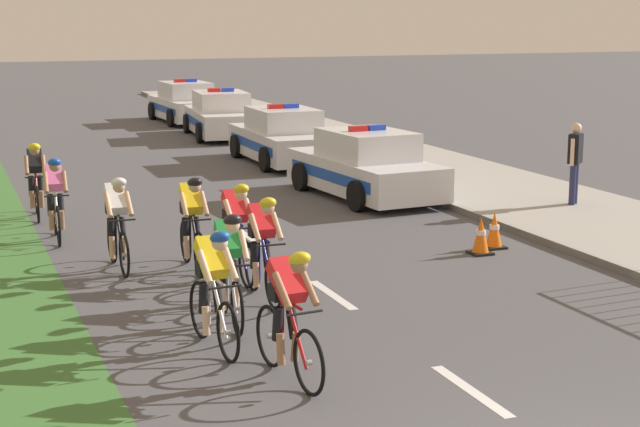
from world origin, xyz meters
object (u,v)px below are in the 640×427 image
(cyclist_third, at_px, (229,266))
(police_car_third, at_px, (221,116))
(cyclist_fifth, at_px, (236,230))
(spectator_middle, at_px, (575,158))
(police_car_nearest, at_px, (365,167))
(cyclist_sixth, at_px, (192,221))
(cyclist_ninth, at_px, (36,179))
(police_car_second, at_px, (282,138))
(traffic_cone_far, at_px, (494,230))
(cyclist_lead, at_px, (289,312))
(cyclist_eighth, at_px, (56,198))
(cyclist_second, at_px, (213,287))
(police_car_furthest, at_px, (185,104))
(cyclist_fourth, at_px, (263,246))
(cyclist_seventh, at_px, (117,222))
(traffic_cone_near, at_px, (481,236))

(cyclist_third, height_order, police_car_third, police_car_third)
(cyclist_fifth, bearing_deg, spectator_middle, 19.42)
(spectator_middle, bearing_deg, police_car_nearest, 140.01)
(cyclist_sixth, xyz_separation_m, cyclist_ninth, (-1.86, 5.09, 0.00))
(police_car_second, relative_size, traffic_cone_far, 6.90)
(cyclist_lead, xyz_separation_m, spectator_middle, (8.70, 7.12, 0.30))
(cyclist_sixth, xyz_separation_m, cyclist_eighth, (-1.74, 2.88, 0.00))
(cyclist_second, relative_size, cyclist_eighth, 1.00)
(cyclist_eighth, relative_size, police_car_second, 0.39)
(cyclist_lead, distance_m, traffic_cone_far, 7.19)
(cyclist_second, relative_size, cyclist_ninth, 1.00)
(cyclist_ninth, relative_size, police_car_furthest, 0.39)
(traffic_cone_far, height_order, spectator_middle, spectator_middle)
(cyclist_third, xyz_separation_m, police_car_furthest, (5.33, 24.26, -0.11))
(cyclist_fourth, distance_m, spectator_middle, 8.94)
(police_car_second, height_order, police_car_third, same)
(cyclist_seventh, distance_m, traffic_cone_far, 6.37)
(cyclist_second, bearing_deg, spectator_middle, 32.35)
(traffic_cone_near, bearing_deg, cyclist_second, -150.20)
(cyclist_ninth, bearing_deg, cyclist_fifth, -68.47)
(cyclist_third, bearing_deg, cyclist_second, -116.99)
(cyclist_fourth, xyz_separation_m, spectator_middle, (7.99, 4.00, 0.30))
(traffic_cone_near, bearing_deg, cyclist_sixth, 171.68)
(police_car_third, distance_m, traffic_cone_near, 17.20)
(cyclist_eighth, bearing_deg, police_car_third, 63.38)
(cyclist_fourth, distance_m, cyclist_seventh, 2.89)
(cyclist_lead, distance_m, cyclist_third, 2.19)
(police_car_third, bearing_deg, cyclist_seventh, -110.99)
(cyclist_eighth, bearing_deg, cyclist_fourth, -65.24)
(cyclist_lead, distance_m, cyclist_ninth, 10.34)
(traffic_cone_far, xyz_separation_m, spectator_middle, (3.29, 2.39, 0.77))
(cyclist_fourth, height_order, police_car_furthest, police_car_furthest)
(police_car_nearest, bearing_deg, cyclist_second, -123.65)
(cyclist_lead, height_order, cyclist_fourth, same)
(spectator_middle, bearing_deg, police_car_third, 103.26)
(cyclist_lead, height_order, cyclist_ninth, same)
(cyclist_fifth, xyz_separation_m, cyclist_ninth, (-2.33, 5.92, 0.00))
(cyclist_second, xyz_separation_m, cyclist_ninth, (-1.16, 8.91, 0.00))
(traffic_cone_far, bearing_deg, cyclist_eighth, 154.75)
(police_car_second, relative_size, spectator_middle, 2.64)
(cyclist_second, relative_size, traffic_cone_far, 2.69)
(cyclist_second, xyz_separation_m, police_car_second, (5.78, 14.21, -0.11))
(police_car_second, bearing_deg, cyclist_ninth, -142.68)
(cyclist_third, distance_m, traffic_cone_far, 6.03)
(cyclist_fifth, distance_m, police_car_third, 17.93)
(cyclist_lead, relative_size, cyclist_fourth, 1.00)
(traffic_cone_far, bearing_deg, cyclist_third, -155.03)
(cyclist_third, distance_m, police_car_furthest, 24.84)
(police_car_third, xyz_separation_m, police_car_furthest, (0.00, 4.83, 0.00))
(cyclist_lead, bearing_deg, police_car_nearest, 62.10)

